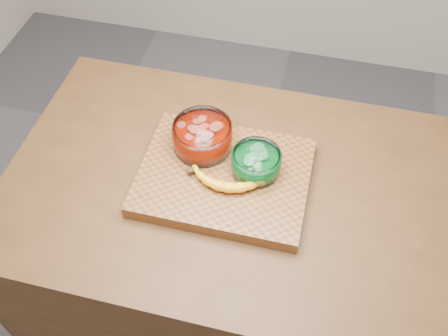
# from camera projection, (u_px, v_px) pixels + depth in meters

# --- Properties ---
(ground) EXTENTS (3.50, 3.50, 0.00)m
(ground) POSITION_uv_depth(u_px,v_px,m) (224.00, 312.00, 2.06)
(ground) COLOR #535357
(ground) RESTS_ON ground
(counter) EXTENTS (1.20, 0.80, 0.90)m
(counter) POSITION_uv_depth(u_px,v_px,m) (224.00, 260.00, 1.71)
(counter) COLOR #4C2E17
(counter) RESTS_ON ground
(cutting_board) EXTENTS (0.45, 0.35, 0.04)m
(cutting_board) POSITION_uv_depth(u_px,v_px,m) (224.00, 177.00, 1.34)
(cutting_board) COLOR brown
(cutting_board) RESTS_ON counter
(bowl_red) EXTENTS (0.16, 0.16, 0.08)m
(bowl_red) POSITION_uv_depth(u_px,v_px,m) (203.00, 137.00, 1.36)
(bowl_red) COLOR white
(bowl_red) RESTS_ON cutting_board
(bowl_green) EXTENTS (0.13, 0.13, 0.06)m
(bowl_green) POSITION_uv_depth(u_px,v_px,m) (256.00, 162.00, 1.31)
(bowl_green) COLOR white
(bowl_green) RESTS_ON cutting_board
(banana) EXTENTS (0.24, 0.12, 0.03)m
(banana) POSITION_uv_depth(u_px,v_px,m) (229.00, 178.00, 1.30)
(banana) COLOR yellow
(banana) RESTS_ON cutting_board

